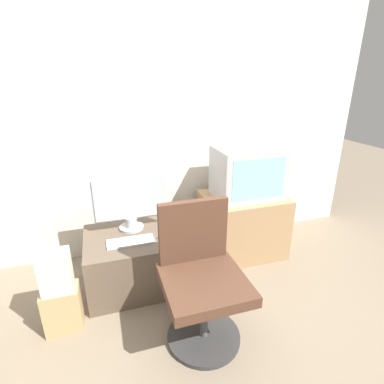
# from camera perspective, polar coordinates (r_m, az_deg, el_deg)

# --- Properties ---
(ground_plane) EXTENTS (12.00, 12.00, 0.00)m
(ground_plane) POSITION_cam_1_polar(r_m,az_deg,el_deg) (2.18, -0.09, -27.12)
(ground_plane) COLOR #7F705B
(wall_back) EXTENTS (4.40, 0.05, 2.60)m
(wall_back) POSITION_cam_1_polar(r_m,az_deg,el_deg) (2.76, -8.62, 14.23)
(wall_back) COLOR silver
(wall_back) RESTS_ON ground_plane
(desk) EXTENTS (0.94, 0.62, 0.45)m
(desk) POSITION_cam_1_polar(r_m,az_deg,el_deg) (2.56, -8.66, -12.25)
(desk) COLOR brown
(desk) RESTS_ON ground_plane
(side_stand) EXTENTS (0.74, 0.57, 0.59)m
(side_stand) POSITION_cam_1_polar(r_m,az_deg,el_deg) (2.94, 9.47, -6.05)
(side_stand) COLOR #A37F56
(side_stand) RESTS_ON ground_plane
(main_monitor) EXTENTS (0.57, 0.20, 0.45)m
(main_monitor) POSITION_cam_1_polar(r_m,az_deg,el_deg) (2.45, -11.82, -1.99)
(main_monitor) COLOR #B2B2B7
(main_monitor) RESTS_ON desk
(keyboard) EXTENTS (0.35, 0.14, 0.01)m
(keyboard) POSITION_cam_1_polar(r_m,az_deg,el_deg) (2.35, -11.61, -9.22)
(keyboard) COLOR white
(keyboard) RESTS_ON desk
(mouse) EXTENTS (0.06, 0.04, 0.03)m
(mouse) POSITION_cam_1_polar(r_m,az_deg,el_deg) (2.36, -5.81, -8.49)
(mouse) COLOR #4C4C51
(mouse) RESTS_ON desk
(crt_tv) EXTENTS (0.60, 0.41, 0.45)m
(crt_tv) POSITION_cam_1_polar(r_m,az_deg,el_deg) (2.74, 10.61, 3.67)
(crt_tv) COLOR #B7B7BC
(crt_tv) RESTS_ON side_stand
(office_chair) EXTENTS (0.51, 0.51, 0.90)m
(office_chair) POSITION_cam_1_polar(r_m,az_deg,el_deg) (1.98, 1.76, -16.49)
(office_chair) COLOR #333333
(office_chair) RESTS_ON ground_plane
(cardboard_box_lower) EXTENTS (0.24, 0.17, 0.32)m
(cardboard_box_lower) POSITION_cam_1_polar(r_m,az_deg,el_deg) (2.34, -23.39, -19.72)
(cardboard_box_lower) COLOR tan
(cardboard_box_lower) RESTS_ON ground_plane
(cardboard_box_upper) EXTENTS (0.19, 0.15, 0.27)m
(cardboard_box_upper) POSITION_cam_1_polar(r_m,az_deg,el_deg) (2.16, -24.57, -13.67)
(cardboard_box_upper) COLOR beige
(cardboard_box_upper) RESTS_ON cardboard_box_lower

